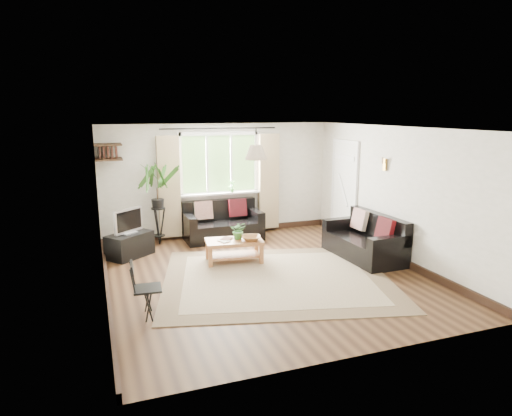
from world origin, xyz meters
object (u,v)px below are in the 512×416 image
object	(u,v)px
tv_stand	(130,245)
sofa_right	(364,238)
coffee_table	(234,251)
palm_stand	(158,205)
sofa_back	(223,222)
folding_chair	(148,289)

from	to	relation	value
tv_stand	sofa_right	bearing A→B (deg)	-59.46
coffee_table	palm_stand	size ratio (longest dim) A/B	0.61
sofa_back	sofa_right	xyz separation A→B (m)	(2.09, -2.08, 0.01)
palm_stand	folding_chair	world-z (taller)	palm_stand
palm_stand	tv_stand	bearing A→B (deg)	-135.22
sofa_back	coffee_table	world-z (taller)	sofa_back
sofa_right	tv_stand	xyz separation A→B (m)	(-4.04, 1.54, -0.16)
folding_chair	palm_stand	bearing A→B (deg)	-6.02
tv_stand	folding_chair	size ratio (longest dim) A/B	1.10
sofa_back	tv_stand	world-z (taller)	sofa_back
sofa_right	coffee_table	world-z (taller)	sofa_right
sofa_back	palm_stand	size ratio (longest dim) A/B	0.98
sofa_back	coffee_table	size ratio (longest dim) A/B	1.60
sofa_back	coffee_table	xyz separation A→B (m)	(-0.22, -1.50, -0.17)
sofa_back	tv_stand	bearing A→B (deg)	-165.02
sofa_back	folding_chair	distance (m)	3.77
tv_stand	palm_stand	world-z (taller)	palm_stand
coffee_table	tv_stand	xyz separation A→B (m)	(-1.73, 0.96, 0.02)
coffee_table	tv_stand	distance (m)	1.98
tv_stand	folding_chair	xyz separation A→B (m)	(0.01, -2.69, 0.16)
sofa_back	tv_stand	distance (m)	2.03
sofa_back	coffee_table	distance (m)	1.53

